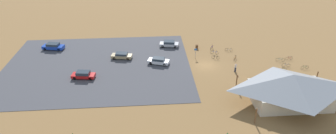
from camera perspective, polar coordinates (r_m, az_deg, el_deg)
The scene contains 21 objects.
ground at distance 60.33m, azimuth 7.37°, elevation 0.32°, with size 160.00×160.00×0.00m, color olive.
parking_lot_asphalt at distance 61.38m, azimuth -13.56°, elevation 0.26°, with size 37.57×29.00×0.05m, color #424247.
bike_pavilion at distance 51.26m, azimuth 22.91°, elevation -3.54°, with size 15.22×10.36×5.19m.
trash_bin at distance 67.31m, azimuth 5.64°, elevation 3.95°, with size 0.60×0.60×0.90m, color brown.
lot_sign at distance 62.67m, azimuth 5.38°, elevation 3.01°, with size 0.56×0.08×2.20m.
bicycle_teal_yard_left at distance 65.64m, azimuth 21.06°, elevation 1.35°, with size 1.83×0.48×0.85m.
bicycle_black_yard_center at distance 63.08m, azimuth 9.25°, elevation 1.87°, with size 1.58×0.73×0.82m.
bicycle_silver_yard_right at distance 63.79m, azimuth 22.04°, elevation 0.34°, with size 1.63×0.48×0.81m.
bicycle_green_lone_west at distance 64.43m, azimuth 25.12°, elevation -0.06°, with size 1.63×0.48×0.85m.
bicycle_blue_back_row at distance 65.26m, azimuth 9.05°, elevation 2.84°, with size 1.65×0.77×0.83m.
bicycle_purple_yard_front at distance 67.55m, azimuth 8.53°, elevation 3.78°, with size 0.90×1.57×0.84m.
bicycle_white_front_row at distance 67.19m, azimuth 11.78°, elevation 3.32°, with size 1.66×0.53×0.75m.
bicycle_yellow_near_porch at distance 61.57m, azimuth 21.90°, elevation -0.64°, with size 0.61×1.75×0.86m.
bicycle_red_lone_east at distance 67.05m, azimuth 22.56°, elevation 1.60°, with size 1.64×0.48×0.82m.
bicycle_orange_edge_south at distance 63.58m, azimuth 12.95°, elevation 1.72°, with size 0.97×1.55×0.80m.
car_red_second_row at distance 57.24m, azimuth -16.19°, elevation -1.47°, with size 4.50×2.26×1.39m.
car_silver_near_entry at distance 67.85m, azimuth 0.22°, elevation 4.56°, with size 4.55×2.53×1.36m.
car_white_mid_lot at distance 60.08m, azimuth -1.87°, elevation 1.21°, with size 4.63×3.00×1.35m.
car_blue_inner_stall at distance 71.35m, azimuth -21.48°, elevation 3.77°, with size 5.03×2.75×1.45m.
car_tan_aisle_side at distance 63.07m, azimuth -9.03°, elevation 2.21°, with size 4.59×2.47×1.28m.
visitor_at_bikes at distance 58.54m, azimuth 13.03°, elevation -0.10°, with size 0.37×0.36×1.80m.
Camera 1 is at (11.85, 52.00, 28.21)m, focal length 31.24 mm.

